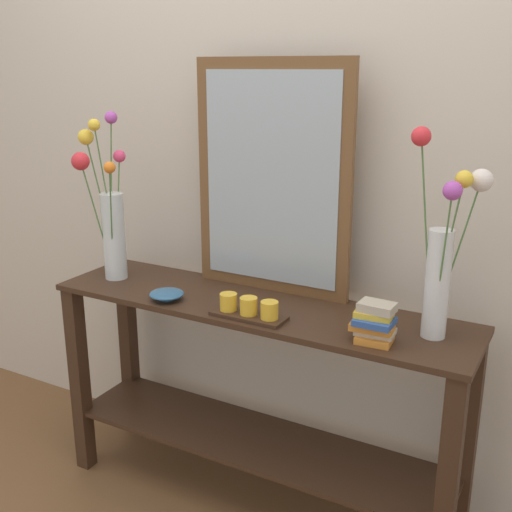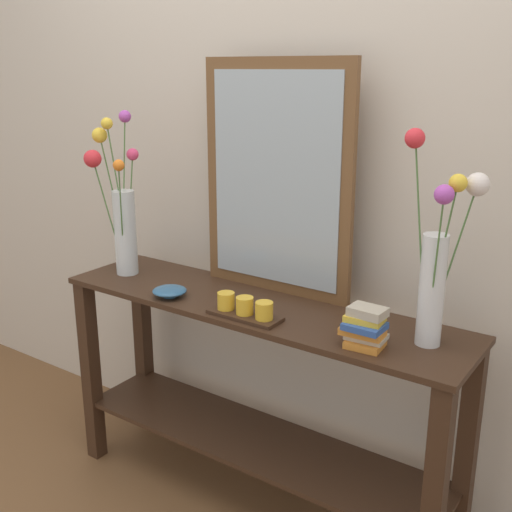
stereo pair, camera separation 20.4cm
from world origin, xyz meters
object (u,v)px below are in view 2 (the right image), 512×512
(mirror_leaning, at_px, (276,179))
(candle_tray, at_px, (245,309))
(console_table, at_px, (256,381))
(vase_right, at_px, (437,260))
(tall_vase_left, at_px, (121,211))
(decorative_bowl, at_px, (170,291))
(book_stack, at_px, (365,328))

(mirror_leaning, bearing_deg, candle_tray, -77.61)
(console_table, height_order, vase_right, vase_right)
(vase_right, bearing_deg, tall_vase_left, -178.06)
(candle_tray, relative_size, decorative_bowl, 2.08)
(candle_tray, relative_size, book_stack, 1.89)
(decorative_bowl, bearing_deg, book_stack, 1.29)
(vase_right, distance_m, book_stack, 0.27)
(decorative_bowl, bearing_deg, mirror_leaning, 45.35)
(console_table, distance_m, candle_tray, 0.34)
(tall_vase_left, distance_m, vase_right, 1.19)
(tall_vase_left, xyz_separation_m, candle_tray, (0.64, -0.10, -0.22))
(mirror_leaning, distance_m, vase_right, 0.64)
(console_table, distance_m, book_stack, 0.57)
(tall_vase_left, relative_size, book_stack, 4.72)
(mirror_leaning, xyz_separation_m, vase_right, (0.61, -0.13, -0.14))
(decorative_bowl, bearing_deg, console_table, 21.73)
(mirror_leaning, bearing_deg, book_stack, -28.30)
(mirror_leaning, relative_size, vase_right, 1.31)
(candle_tray, bearing_deg, vase_right, 13.80)
(console_table, height_order, book_stack, book_stack)
(book_stack, bearing_deg, decorative_bowl, -178.71)
(mirror_leaning, relative_size, book_stack, 6.15)
(console_table, xyz_separation_m, mirror_leaning, (-0.02, 0.15, 0.68))
(console_table, relative_size, mirror_leaning, 1.85)
(mirror_leaning, xyz_separation_m, tall_vase_left, (-0.58, -0.17, -0.15))
(console_table, relative_size, tall_vase_left, 2.41)
(console_table, bearing_deg, vase_right, 1.93)
(book_stack, bearing_deg, tall_vase_left, 175.81)
(console_table, xyz_separation_m, vase_right, (0.59, 0.02, 0.54))
(vase_right, bearing_deg, decorative_bowl, -171.35)
(decorative_bowl, height_order, book_stack, book_stack)
(candle_tray, bearing_deg, book_stack, 2.71)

